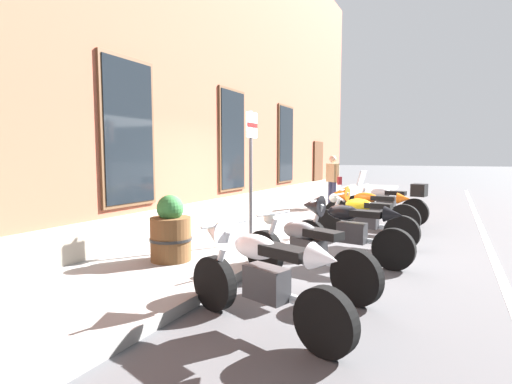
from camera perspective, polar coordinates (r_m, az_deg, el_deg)
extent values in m
plane|color=#424244|center=(7.39, 6.13, -8.06)|extent=(140.00, 140.00, 0.00)
cube|color=slate|center=(7.88, -2.28, -6.70)|extent=(30.53, 2.45, 0.14)
cube|color=silver|center=(6.99, 31.91, -9.59)|extent=(30.53, 0.12, 0.01)
cube|color=brown|center=(11.30, -26.15, 18.00)|extent=(24.53, 7.46, 8.59)
cube|color=gray|center=(8.45, -9.34, -4.00)|extent=(24.53, 0.10, 0.70)
cube|color=#513823|center=(7.03, -18.19, 8.26)|extent=(1.22, 0.06, 2.52)
cube|color=black|center=(7.01, -18.01, 8.28)|extent=(1.10, 0.03, 2.40)
cube|color=#513823|center=(9.84, -3.53, 7.57)|extent=(1.22, 0.06, 2.52)
cube|color=black|center=(9.82, -3.38, 7.58)|extent=(1.10, 0.03, 2.40)
cube|color=#513823|center=(12.98, 4.33, 7.00)|extent=(1.22, 0.06, 2.52)
cube|color=black|center=(12.97, 4.45, 7.00)|extent=(1.10, 0.03, 2.40)
cube|color=#472B19|center=(16.28, 9.04, 3.24)|extent=(1.10, 0.08, 2.30)
cylinder|color=black|center=(4.43, -6.12, -13.12)|extent=(0.29, 0.61, 0.60)
cylinder|color=black|center=(3.52, 10.09, -18.19)|extent=(0.29, 0.61, 0.60)
cylinder|color=silver|center=(4.28, -5.28, -9.85)|extent=(0.17, 0.34, 0.69)
cube|color=#28282B|center=(3.84, 1.51, -13.18)|extent=(0.34, 0.49, 0.32)
ellipsoid|color=silver|center=(3.85, -0.14, -7.98)|extent=(0.40, 0.57, 0.24)
cube|color=black|center=(3.60, 4.26, -8.77)|extent=(0.35, 0.52, 0.10)
cylinder|color=silver|center=(4.13, -4.60, -4.68)|extent=(0.60, 0.22, 0.04)
cylinder|color=silver|center=(3.79, 6.26, -15.55)|extent=(0.22, 0.46, 0.09)
cone|color=silver|center=(4.25, -5.76, -5.79)|extent=(0.44, 0.43, 0.36)
cone|color=silver|center=(3.35, 9.95, -9.55)|extent=(0.31, 0.32, 0.24)
cylinder|color=black|center=(5.61, 1.26, -8.90)|extent=(0.35, 0.65, 0.65)
cylinder|color=black|center=(4.67, 14.43, -11.99)|extent=(0.35, 0.65, 0.65)
cylinder|color=silver|center=(5.49, 1.99, -6.72)|extent=(0.17, 0.30, 0.60)
cube|color=#28282B|center=(5.03, 7.67, -8.49)|extent=(0.36, 0.49, 0.32)
ellipsoid|color=slate|center=(5.08, 6.40, -5.62)|extent=(0.43, 0.58, 0.24)
cube|color=black|center=(4.84, 9.80, -6.09)|extent=(0.38, 0.53, 0.10)
cylinder|color=silver|center=(5.37, 2.59, -3.16)|extent=(0.59, 0.26, 0.04)
cylinder|color=silver|center=(4.97, 11.24, -10.25)|extent=(0.25, 0.45, 0.09)
sphere|color=silver|center=(5.44, 2.00, -3.80)|extent=(0.18, 0.18, 0.18)
cylinder|color=black|center=(6.69, 7.75, -6.71)|extent=(0.20, 0.64, 0.63)
cylinder|color=black|center=(6.21, 19.47, -7.90)|extent=(0.20, 0.64, 0.63)
cylinder|color=silver|center=(6.60, 8.56, -4.51)|extent=(0.11, 0.33, 0.67)
cube|color=#28282B|center=(6.37, 13.84, -5.78)|extent=(0.28, 0.47, 0.32)
ellipsoid|color=black|center=(6.37, 12.63, -2.93)|extent=(0.33, 0.55, 0.24)
cube|color=black|center=(6.24, 15.88, -3.08)|extent=(0.28, 0.51, 0.10)
cylinder|color=silver|center=(6.51, 9.24, -1.18)|extent=(0.62, 0.12, 0.04)
cylinder|color=silver|center=(6.41, 16.72, -6.97)|extent=(0.15, 0.46, 0.09)
cone|color=black|center=(6.58, 8.20, -1.98)|extent=(0.40, 0.39, 0.36)
cone|color=black|center=(6.12, 19.43, -3.14)|extent=(0.27, 0.29, 0.24)
cylinder|color=black|center=(8.00, 10.55, -4.78)|extent=(0.20, 0.65, 0.64)
cylinder|color=black|center=(7.54, 20.55, -5.63)|extent=(0.20, 0.65, 0.64)
cylinder|color=silver|center=(7.92, 11.25, -3.05)|extent=(0.11, 0.32, 0.63)
cube|color=#28282B|center=(7.69, 15.79, -3.93)|extent=(0.28, 0.47, 0.32)
ellipsoid|color=gold|center=(7.71, 14.78, -1.83)|extent=(0.33, 0.55, 0.24)
cube|color=black|center=(7.59, 17.49, -1.93)|extent=(0.28, 0.51, 0.10)
cylinder|color=silver|center=(7.84, 11.83, -0.40)|extent=(0.62, 0.12, 0.04)
cylinder|color=silver|center=(7.74, 18.16, -4.91)|extent=(0.15, 0.46, 0.09)
sphere|color=silver|center=(7.88, 11.28, -0.87)|extent=(0.18, 0.18, 0.18)
cylinder|color=black|center=(9.32, 11.90, -3.25)|extent=(0.18, 0.69, 0.68)
cylinder|color=black|center=(8.93, 20.81, -3.85)|extent=(0.18, 0.69, 0.68)
cylinder|color=silver|center=(9.26, 12.51, -1.82)|extent=(0.10, 0.31, 0.61)
cube|color=#28282B|center=(9.06, 16.59, -2.45)|extent=(0.26, 0.46, 0.32)
ellipsoid|color=orange|center=(9.07, 15.72, -0.82)|extent=(0.31, 0.54, 0.24)
cube|color=black|center=(8.97, 18.05, -0.88)|extent=(0.26, 0.50, 0.10)
cylinder|color=silver|center=(9.19, 13.03, 0.38)|extent=(0.62, 0.09, 0.04)
cylinder|color=silver|center=(9.12, 18.59, -3.28)|extent=(0.13, 0.46, 0.09)
cone|color=orange|center=(9.25, 12.25, -0.20)|extent=(0.39, 0.37, 0.36)
cone|color=orange|center=(8.88, 20.78, -0.90)|extent=(0.26, 0.28, 0.24)
cylinder|color=black|center=(10.67, 14.48, -2.24)|extent=(0.24, 0.69, 0.68)
cylinder|color=black|center=(10.21, 22.11, -2.80)|extent=(0.24, 0.69, 0.68)
cylinder|color=silver|center=(10.60, 15.01, -0.97)|extent=(0.12, 0.31, 0.62)
cube|color=#28282B|center=(10.38, 18.50, -1.55)|extent=(0.30, 0.47, 0.32)
ellipsoid|color=#B7BABF|center=(10.40, 17.76, -0.08)|extent=(0.35, 0.56, 0.24)
cube|color=black|center=(10.28, 19.76, -0.14)|extent=(0.30, 0.51, 0.10)
cylinder|color=silver|center=(10.54, 15.46, 0.98)|extent=(0.62, 0.15, 0.04)
cylinder|color=silver|center=(10.42, 20.25, -2.30)|extent=(0.17, 0.46, 0.09)
cube|color=#B2BCC6|center=(10.55, 15.18, 1.97)|extent=(0.38, 0.20, 0.40)
cube|color=black|center=(10.12, 22.76, 0.25)|extent=(0.41, 0.38, 0.30)
cylinder|color=#2D3351|center=(12.22, 10.82, -0.34)|extent=(0.14, 0.14, 0.79)
cylinder|color=#2D3351|center=(12.08, 11.33, -0.42)|extent=(0.14, 0.14, 0.79)
cube|color=tan|center=(12.11, 11.13, 2.79)|extent=(0.40, 0.44, 0.56)
sphere|color=tan|center=(12.10, 11.16, 4.75)|extent=(0.21, 0.21, 0.21)
cylinder|color=tan|center=(12.31, 10.42, 2.71)|extent=(0.09, 0.09, 0.53)
cylinder|color=tan|center=(11.91, 11.85, 2.60)|extent=(0.09, 0.09, 0.53)
cube|color=maroon|center=(11.88, 12.12, 1.62)|extent=(0.14, 0.14, 0.24)
cylinder|color=#4C4C51|center=(6.88, -0.77, 2.03)|extent=(0.06, 0.06, 2.35)
cube|color=white|center=(6.88, -0.63, 9.75)|extent=(0.36, 0.03, 0.44)
cube|color=red|center=(6.88, -0.52, 9.76)|extent=(0.36, 0.01, 0.08)
cylinder|color=brown|center=(6.03, -12.35, -6.70)|extent=(0.60, 0.60, 0.65)
cylinder|color=black|center=(6.03, -12.35, -6.70)|extent=(0.63, 0.63, 0.04)
sphere|color=#28602D|center=(5.95, -12.43, -2.31)|extent=(0.40, 0.40, 0.40)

